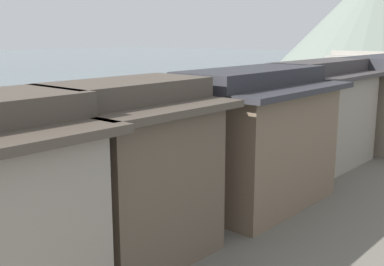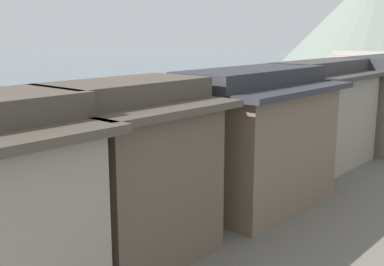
% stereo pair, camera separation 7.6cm
% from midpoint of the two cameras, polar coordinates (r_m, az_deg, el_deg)
% --- Properties ---
extents(boat_moored_nearest, '(3.80, 3.83, 0.77)m').
position_cam_midpoint_polar(boat_moored_nearest, '(48.05, 7.88, 2.08)').
color(boat_moored_nearest, '#33281E').
rests_on(boat_moored_nearest, ground).
extents(boat_moored_third, '(1.78, 5.64, 0.53)m').
position_cam_midpoint_polar(boat_moored_third, '(28.66, 2.52, -4.71)').
color(boat_moored_third, '#33281E').
rests_on(boat_moored_third, ground).
extents(boat_moored_far, '(5.05, 1.33, 0.56)m').
position_cam_midpoint_polar(boat_moored_far, '(30.22, -17.40, -4.35)').
color(boat_moored_far, brown).
rests_on(boat_moored_far, ground).
extents(boat_midriver_drifting, '(0.98, 3.70, 0.47)m').
position_cam_midpoint_polar(boat_midriver_drifting, '(23.52, -9.73, -8.65)').
color(boat_midriver_drifting, brown).
rests_on(boat_midriver_drifting, ground).
extents(boat_midriver_upstream, '(2.18, 5.73, 0.75)m').
position_cam_midpoint_polar(boat_midriver_upstream, '(39.46, 12.78, -0.27)').
color(boat_midriver_upstream, brown).
rests_on(boat_midriver_upstream, ground).
extents(house_waterfront_second, '(5.86, 5.76, 6.14)m').
position_cam_midpoint_polar(house_waterfront_second, '(16.85, -7.71, -4.41)').
color(house_waterfront_second, brown).
rests_on(house_waterfront_second, riverbank_right).
extents(house_waterfront_tall, '(6.21, 7.87, 6.14)m').
position_cam_midpoint_polar(house_waterfront_tall, '(22.06, 6.96, -0.56)').
color(house_waterfront_tall, '#75604C').
rests_on(house_waterfront_tall, riverbank_right).
extents(house_waterfront_narrow, '(5.17, 8.06, 6.14)m').
position_cam_midpoint_polar(house_waterfront_narrow, '(28.89, 14.77, 2.08)').
color(house_waterfront_narrow, gray).
rests_on(house_waterfront_narrow, riverbank_right).
extents(house_waterfront_far, '(6.64, 7.68, 6.14)m').
position_cam_midpoint_polar(house_waterfront_far, '(35.60, 21.40, 3.43)').
color(house_waterfront_far, gray).
rests_on(house_waterfront_far, riverbank_right).
extents(mooring_post_dock_mid, '(0.20, 0.20, 0.75)m').
position_cam_midpoint_polar(mooring_post_dock_mid, '(24.66, 0.01, -5.44)').
color(mooring_post_dock_mid, '#473828').
rests_on(mooring_post_dock_mid, riverbank_right).
extents(mooring_post_dock_far, '(0.20, 0.20, 0.81)m').
position_cam_midpoint_polar(mooring_post_dock_far, '(29.91, 8.61, -2.42)').
color(mooring_post_dock_far, '#473828').
rests_on(mooring_post_dock_far, riverbank_right).
extents(hill_far_centre, '(47.54, 47.54, 24.60)m').
position_cam_midpoint_polar(hill_far_centre, '(120.90, 21.49, 12.92)').
color(hill_far_centre, slate).
rests_on(hill_far_centre, ground).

